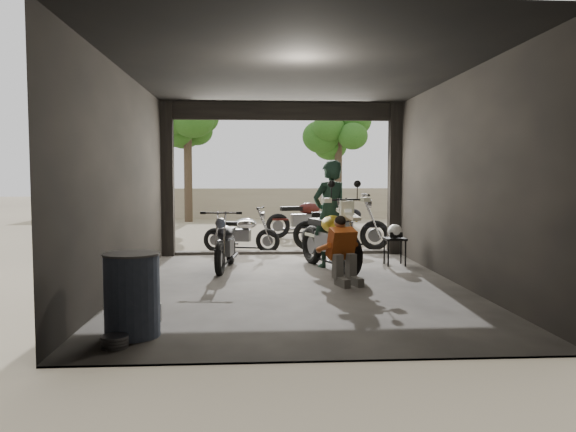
{
  "coord_description": "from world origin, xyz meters",
  "views": [
    {
      "loc": [
        -0.62,
        -8.37,
        1.66
      ],
      "look_at": [
        -0.06,
        0.6,
        1.03
      ],
      "focal_mm": 35.0,
      "sensor_mm": 36.0,
      "label": 1
    }
  ],
  "objects": [
    {
      "name": "boundary_wall",
      "position": [
        0.0,
        14.0,
        0.6
      ],
      "size": [
        18.0,
        0.3,
        1.2
      ],
      "primitive_type": "cube",
      "color": "gray",
      "rests_on": "ground"
    },
    {
      "name": "tree_left",
      "position": [
        -3.0,
        12.5,
        3.99
      ],
      "size": [
        2.2,
        2.2,
        5.6
      ],
      "color": "#382B1E",
      "rests_on": "ground"
    },
    {
      "name": "helmet",
      "position": [
        1.98,
        1.76,
        0.66
      ],
      "size": [
        0.34,
        0.35,
        0.26
      ],
      "primitive_type": "ellipsoid",
      "rotation": [
        0.0,
        0.0,
        -0.29
      ],
      "color": "white",
      "rests_on": "stool"
    },
    {
      "name": "ground",
      "position": [
        0.0,
        0.0,
        0.0
      ],
      "size": [
        80.0,
        80.0,
        0.0
      ],
      "primitive_type": "plane",
      "color": "#7A6D56",
      "rests_on": "ground"
    },
    {
      "name": "tree_right",
      "position": [
        2.8,
        14.0,
        3.56
      ],
      "size": [
        2.2,
        2.2,
        5.0
      ],
      "color": "#382B1E",
      "rests_on": "ground"
    },
    {
      "name": "sign_post",
      "position": [
        2.93,
        3.11,
        1.67
      ],
      "size": [
        0.82,
        0.08,
        2.46
      ],
      "rotation": [
        0.0,
        0.0,
        -0.21
      ],
      "color": "black",
      "rests_on": "ground"
    },
    {
      "name": "rider",
      "position": [
        0.77,
        1.71,
        0.98
      ],
      "size": [
        0.85,
        0.75,
        1.96
      ],
      "primitive_type": "imported",
      "rotation": [
        0.0,
        0.0,
        3.64
      ],
      "color": "black",
      "rests_on": "ground"
    },
    {
      "name": "outside_bike_a",
      "position": [
        -0.88,
        3.87,
        0.5
      ],
      "size": [
        1.59,
        0.93,
        1.01
      ],
      "primitive_type": null,
      "rotation": [
        0.0,
        0.0,
        1.35
      ],
      "color": "black",
      "rests_on": "ground"
    },
    {
      "name": "mechanic",
      "position": [
        0.77,
        0.04,
        0.51
      ],
      "size": [
        0.69,
        0.82,
        1.02
      ],
      "primitive_type": null,
      "rotation": [
        0.0,
        0.0,
        0.28
      ],
      "color": "#AB4C16",
      "rests_on": "ground"
    },
    {
      "name": "main_bike",
      "position": [
        0.73,
        1.4,
        0.66
      ],
      "size": [
        1.4,
        2.14,
        1.32
      ],
      "primitive_type": null,
      "rotation": [
        0.0,
        0.0,
        0.32
      ],
      "color": "beige",
      "rests_on": "ground"
    },
    {
      "name": "oil_drum",
      "position": [
        -1.86,
        -2.6,
        0.44
      ],
      "size": [
        0.71,
        0.71,
        0.87
      ],
      "primitive_type": "cylinder",
      "rotation": [
        0.0,
        0.0,
        0.32
      ],
      "color": "#41506E",
      "rests_on": "ground"
    },
    {
      "name": "left_bike",
      "position": [
        -1.11,
        1.57,
        0.54
      ],
      "size": [
        0.82,
        1.65,
        1.07
      ],
      "primitive_type": null,
      "rotation": [
        0.0,
        0.0,
        -0.11
      ],
      "color": "black",
      "rests_on": "ground"
    },
    {
      "name": "garage",
      "position": [
        0.0,
        0.55,
        1.28
      ],
      "size": [
        7.0,
        7.13,
        3.2
      ],
      "color": "#2D2B28",
      "rests_on": "ground"
    },
    {
      "name": "outside_bike_c",
      "position": [
        1.37,
        4.1,
        0.64
      ],
      "size": [
        1.94,
        0.91,
        1.28
      ],
      "primitive_type": null,
      "rotation": [
        0.0,
        0.0,
        1.5
      ],
      "color": "black",
      "rests_on": "ground"
    },
    {
      "name": "stool",
      "position": [
        2.0,
        1.8,
        0.46
      ],
      "size": [
        0.38,
        0.38,
        0.53
      ],
      "rotation": [
        0.0,
        0.0,
        0.42
      ],
      "color": "black",
      "rests_on": "ground"
    },
    {
      "name": "outside_bike_b",
      "position": [
        0.78,
        6.79,
        0.63
      ],
      "size": [
        1.98,
        1.1,
        1.27
      ],
      "primitive_type": null,
      "rotation": [
        0.0,
        0.0,
        1.76
      ],
      "color": "#3D120E",
      "rests_on": "ground"
    }
  ]
}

